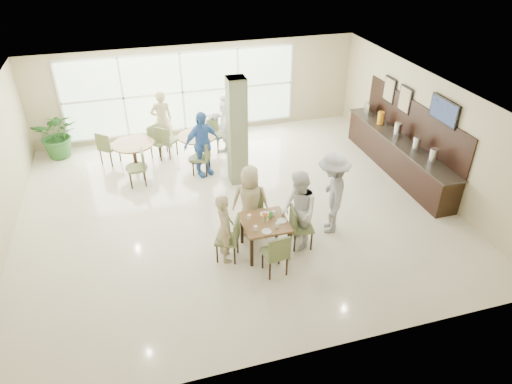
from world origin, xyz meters
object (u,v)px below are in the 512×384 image
object	(u,v)px
potted_plant	(58,134)
teen_standing	(332,193)
main_table	(265,225)
round_table_right	(197,141)
adult_standing	(162,120)
buffet_counter	(398,153)
teen_far	(250,201)
teen_left	(225,228)
adult_b	(228,125)
adult_a	(202,144)
teen_right	(299,211)
round_table_left	(134,149)

from	to	relation	value
potted_plant	teen_standing	bearing A→B (deg)	-42.10
main_table	potted_plant	world-z (taller)	potted_plant
round_table_right	adult_standing	distance (m)	1.38
buffet_counter	teen_far	world-z (taller)	buffet_counter
teen_left	adult_b	world-z (taller)	adult_b
potted_plant	adult_a	bearing A→B (deg)	-30.16
main_table	teen_right	world-z (taller)	teen_right
teen_far	buffet_counter	bearing A→B (deg)	-144.49
round_table_right	teen_right	world-z (taller)	teen_right
potted_plant	teen_left	bearing A→B (deg)	-58.33
round_table_left	teen_standing	distance (m)	5.76
main_table	teen_far	world-z (taller)	teen_far
teen_standing	adult_a	size ratio (longest dim) A/B	1.05
round_table_left	adult_a	world-z (taller)	adult_a
potted_plant	adult_b	size ratio (longest dim) A/B	0.76
buffet_counter	adult_standing	distance (m)	6.77
buffet_counter	adult_standing	bearing A→B (deg)	151.67
adult_standing	adult_a	bearing A→B (deg)	103.86
teen_far	teen_right	bearing A→B (deg)	155.48
teen_left	teen_right	world-z (taller)	teen_right
teen_standing	teen_left	bearing A→B (deg)	-61.34
buffet_counter	potted_plant	world-z (taller)	buffet_counter
teen_left	adult_standing	xyz separation A→B (m)	(-0.64, 5.52, 0.13)
round_table_right	main_table	bearing A→B (deg)	-82.10
teen_right	adult_b	size ratio (longest dim) A/B	0.97
round_table_right	adult_standing	xyz separation A→B (m)	(-0.85, 1.04, 0.32)
buffet_counter	adult_a	bearing A→B (deg)	166.00
adult_standing	teen_far	bearing A→B (deg)	96.25
teen_standing	adult_b	distance (m)	4.43
round_table_right	teen_left	world-z (taller)	teen_left
teen_far	round_table_left	bearing A→B (deg)	-42.40
main_table	teen_left	world-z (taller)	teen_left
teen_far	adult_a	distance (m)	2.92
round_table_right	adult_b	world-z (taller)	adult_b
main_table	adult_standing	bearing A→B (deg)	104.93
potted_plant	teen_far	distance (m)	6.63
round_table_left	adult_a	xyz separation A→B (m)	(1.75, -0.88, 0.32)
round_table_right	buffet_counter	bearing A→B (deg)	-22.99
potted_plant	teen_standing	xyz separation A→B (m)	(6.02, -5.43, 0.26)
teen_right	teen_standing	size ratio (longest dim) A/B	0.93
adult_a	teen_far	bearing A→B (deg)	-100.15
adult_b	adult_standing	size ratio (longest dim) A/B	1.03
main_table	adult_standing	world-z (taller)	adult_standing
adult_a	potted_plant	bearing A→B (deg)	129.38
main_table	round_table_right	world-z (taller)	same
buffet_counter	main_table	bearing A→B (deg)	-152.76
round_table_left	teen_left	world-z (taller)	teen_left
teen_right	teen_far	bearing A→B (deg)	-130.21
teen_far	adult_b	xyz separation A→B (m)	(0.41, 3.85, 0.09)
adult_b	round_table_left	bearing A→B (deg)	-107.51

